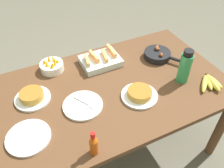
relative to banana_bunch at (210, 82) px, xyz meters
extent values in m
plane|color=#666051|center=(-0.61, 0.26, -0.73)|extent=(14.00, 14.00, 0.00)
cube|color=brown|center=(-0.61, 0.26, -0.04)|extent=(1.58, 0.94, 0.03)
cylinder|color=brown|center=(0.12, -0.15, -0.39)|extent=(0.07, 0.07, 0.68)
cylinder|color=brown|center=(-1.34, 0.67, -0.39)|extent=(0.07, 0.07, 0.68)
cylinder|color=brown|center=(0.12, 0.67, -0.39)|extent=(0.07, 0.07, 0.68)
ellipsoid|color=gold|center=(-0.04, 0.01, 0.00)|extent=(0.17, 0.16, 0.04)
ellipsoid|color=gold|center=(-0.01, 0.01, 0.00)|extent=(0.10, 0.15, 0.03)
ellipsoid|color=gold|center=(0.01, -0.01, 0.00)|extent=(0.08, 0.18, 0.04)
ellipsoid|color=gold|center=(0.03, 0.00, 0.00)|extent=(0.04, 0.16, 0.04)
cylinder|color=#4C3819|center=(0.03, 0.07, 0.00)|extent=(0.02, 0.02, 0.04)
cube|color=silver|center=(-0.57, 0.53, 0.01)|extent=(0.28, 0.21, 0.05)
cube|color=#F29E56|center=(-0.68, 0.53, 0.05)|extent=(0.04, 0.12, 0.04)
cube|color=#F29E56|center=(-0.62, 0.55, 0.05)|extent=(0.03, 0.14, 0.04)
cube|color=#F29E56|center=(-0.54, 0.53, 0.05)|extent=(0.05, 0.14, 0.04)
cube|color=#F29E56|center=(-0.47, 0.56, 0.05)|extent=(0.03, 0.15, 0.04)
cylinder|color=black|center=(-0.15, 0.41, -0.01)|extent=(0.20, 0.20, 0.01)
cylinder|color=black|center=(-0.15, 0.41, 0.01)|extent=(0.20, 0.20, 0.04)
cylinder|color=black|center=(-0.05, 0.27, 0.02)|extent=(0.11, 0.14, 0.02)
ellipsoid|color=brown|center=(-0.16, 0.36, 0.05)|extent=(0.04, 0.04, 0.03)
ellipsoid|color=brown|center=(-0.13, 0.45, 0.05)|extent=(0.06, 0.05, 0.03)
ellipsoid|color=brown|center=(-0.14, 0.43, 0.05)|extent=(0.04, 0.03, 0.03)
cylinder|color=white|center=(-1.11, 0.38, -0.01)|extent=(0.23, 0.23, 0.02)
cylinder|color=gold|center=(-1.11, 0.38, 0.02)|extent=(0.15, 0.15, 0.04)
cylinder|color=#9F6624|center=(-1.11, 0.38, 0.04)|extent=(0.15, 0.15, 0.00)
cylinder|color=white|center=(-0.49, 0.11, -0.01)|extent=(0.24, 0.24, 0.02)
cylinder|color=gold|center=(-0.49, 0.11, 0.02)|extent=(0.16, 0.16, 0.04)
cylinder|color=#9F6624|center=(-0.49, 0.11, 0.04)|extent=(0.16, 0.16, 0.00)
cylinder|color=white|center=(-1.20, 0.10, -0.01)|extent=(0.24, 0.24, 0.02)
cylinder|color=silver|center=(-1.17, 0.07, 0.00)|extent=(0.12, 0.04, 0.01)
cube|color=silver|center=(-1.25, 0.05, 0.00)|extent=(0.05, 0.03, 0.00)
cylinder|color=white|center=(-0.85, 0.19, -0.01)|extent=(0.25, 0.25, 0.02)
cylinder|color=silver|center=(-0.85, 0.22, 0.00)|extent=(0.07, 0.11, 0.01)
cube|color=silver|center=(-0.80, 0.14, 0.00)|extent=(0.04, 0.05, 0.00)
cylinder|color=white|center=(-0.92, 0.62, 0.01)|extent=(0.17, 0.17, 0.06)
cone|color=#F4A819|center=(-0.88, 0.61, 0.05)|extent=(0.04, 0.04, 0.04)
cone|color=#F4A819|center=(-0.90, 0.64, 0.06)|extent=(0.05, 0.05, 0.06)
cone|color=#F4A819|center=(-0.93, 0.65, 0.06)|extent=(0.04, 0.03, 0.05)
cone|color=#F4A819|center=(-0.96, 0.64, 0.06)|extent=(0.04, 0.04, 0.05)
cone|color=#F4A819|center=(-0.95, 0.60, 0.06)|extent=(0.05, 0.05, 0.05)
cone|color=#F4A819|center=(-0.92, 0.57, 0.06)|extent=(0.04, 0.03, 0.05)
cone|color=#F4A819|center=(-0.90, 0.59, 0.06)|extent=(0.05, 0.04, 0.06)
cylinder|color=#2D9351|center=(-0.14, 0.12, 0.09)|extent=(0.08, 0.08, 0.21)
cylinder|color=black|center=(-0.14, 0.12, 0.21)|extent=(0.06, 0.06, 0.04)
cylinder|color=#C64C0F|center=(-0.91, -0.14, 0.03)|extent=(0.04, 0.04, 0.10)
cone|color=#C64C0F|center=(-0.91, -0.14, 0.10)|extent=(0.04, 0.04, 0.03)
cylinder|color=red|center=(-0.91, -0.14, 0.13)|extent=(0.02, 0.02, 0.03)
camera|label=1|loc=(-1.11, -0.78, 1.08)|focal=38.00mm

